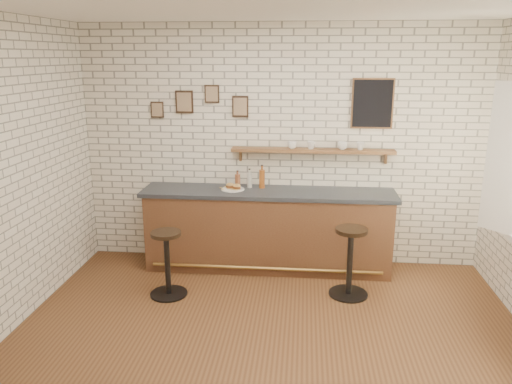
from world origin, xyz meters
TOP-DOWN VIEW (x-y plane):
  - ground at (0.00, 0.00)m, footprint 5.00×5.00m
  - bar_counter at (-0.13, 1.70)m, footprint 3.10×0.65m
  - sandwich_plate at (-0.57, 1.70)m, footprint 0.28×0.28m
  - ciabatta_sandwich at (-0.56, 1.70)m, footprint 0.19×0.13m
  - potato_chips at (-0.58, 1.70)m, footprint 0.27×0.18m
  - bitters_bottle_brown at (-0.52, 1.83)m, footprint 0.07×0.07m
  - bitters_bottle_white at (-0.37, 1.83)m, footprint 0.06×0.06m
  - bitters_bottle_amber at (-0.22, 1.83)m, footprint 0.07×0.07m
  - condiment_bottle_yellow at (-0.21, 1.83)m, footprint 0.06×0.06m
  - bar_stool_left at (-1.18, 0.83)m, footprint 0.42×0.42m
  - bar_stool_right at (0.83, 1.03)m, footprint 0.44×0.44m
  - wall_shelf at (0.40, 1.90)m, footprint 2.00×0.18m
  - shelf_cup_a at (0.15, 1.90)m, footprint 0.16×0.16m
  - shelf_cup_b at (0.38, 1.90)m, footprint 0.14×0.14m
  - shelf_cup_c at (0.76, 1.90)m, footprint 0.14×0.14m
  - shelf_cup_d at (0.98, 1.90)m, footprint 0.13×0.13m
  - back_wall_decor at (0.23, 1.98)m, footprint 2.96×0.02m

SIDE VIEW (x-z plane):
  - ground at x=0.00m, z-range 0.00..0.00m
  - bar_stool_left at x=-1.18m, z-range 0.03..0.78m
  - bar_stool_right at x=0.83m, z-range 0.03..0.82m
  - bar_counter at x=-0.13m, z-range 0.00..1.01m
  - sandwich_plate at x=-0.57m, z-range 1.01..1.02m
  - potato_chips at x=-0.58m, z-range 1.02..1.03m
  - ciabatta_sandwich at x=-0.56m, z-range 1.02..1.09m
  - condiment_bottle_yellow at x=-0.21m, z-range 0.99..1.19m
  - bitters_bottle_brown at x=-0.52m, z-range 0.99..1.20m
  - bitters_bottle_white at x=-0.37m, z-range 0.99..1.23m
  - bitters_bottle_amber at x=-0.22m, z-range 0.98..1.28m
  - wall_shelf at x=0.40m, z-range 1.39..1.57m
  - shelf_cup_a at x=0.15m, z-range 1.50..1.59m
  - shelf_cup_d at x=0.98m, z-range 1.50..1.59m
  - shelf_cup_b at x=0.38m, z-range 1.50..1.59m
  - shelf_cup_c at x=0.76m, z-range 1.50..1.59m
  - back_wall_decor at x=0.23m, z-range 1.77..2.33m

